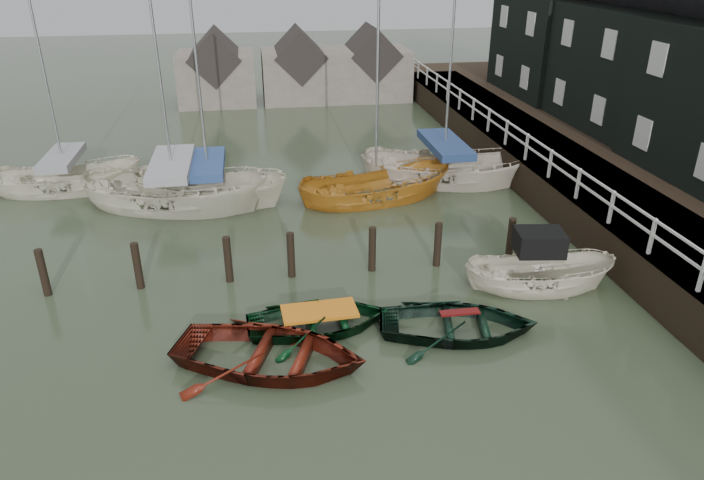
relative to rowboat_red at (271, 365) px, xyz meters
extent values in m
plane|color=#2D3823|center=(2.00, 1.24, 0.00)|extent=(120.00, 120.00, 0.00)
cube|color=black|center=(11.50, 11.24, 1.40)|extent=(3.00, 32.00, 0.20)
cube|color=silver|center=(10.00, 11.24, 2.45)|extent=(0.06, 32.00, 0.06)
cube|color=silver|center=(10.00, 11.24, 2.05)|extent=(0.06, 32.00, 0.06)
cube|color=black|center=(17.00, 11.24, 0.00)|extent=(14.00, 38.00, 1.50)
cube|color=black|center=(17.00, 13.24, 4.00)|extent=(6.00, 7.00, 5.00)
cube|color=black|center=(17.00, 20.24, 4.00)|extent=(6.40, 7.00, 5.00)
cylinder|color=black|center=(-6.00, 4.24, 0.50)|extent=(0.22, 0.22, 1.80)
cylinder|color=black|center=(-3.50, 4.24, 0.50)|extent=(0.22, 0.22, 1.80)
cylinder|color=black|center=(-1.00, 4.24, 0.50)|extent=(0.22, 0.22, 1.80)
cylinder|color=black|center=(0.80, 4.24, 0.50)|extent=(0.22, 0.22, 1.80)
cylinder|color=black|center=(3.20, 4.24, 0.50)|extent=(0.22, 0.22, 1.80)
cylinder|color=black|center=(5.20, 4.24, 0.50)|extent=(0.22, 0.22, 1.80)
cylinder|color=black|center=(7.50, 4.24, 0.50)|extent=(0.22, 0.22, 1.80)
cube|color=#665B51|center=(-2.00, 27.24, 1.50)|extent=(4.50, 4.00, 3.00)
cube|color=#282321|center=(-2.00, 27.24, 2.80)|extent=(3.18, 4.08, 3.18)
cube|color=#665B51|center=(3.00, 27.24, 1.50)|extent=(4.50, 4.00, 3.00)
cube|color=#282321|center=(3.00, 27.24, 2.80)|extent=(3.18, 4.08, 3.18)
cube|color=#665B51|center=(7.50, 27.24, 1.50)|extent=(4.50, 4.00, 3.00)
cube|color=#282321|center=(7.50, 27.24, 2.80)|extent=(3.18, 4.08, 3.18)
imported|color=#54160C|center=(0.00, 0.00, 0.00)|extent=(5.35, 4.60, 0.93)
imported|color=black|center=(1.30, 1.38, 0.00)|extent=(3.78, 2.79, 0.75)
imported|color=black|center=(4.71, 0.59, 0.00)|extent=(4.42, 3.53, 0.82)
imported|color=silver|center=(7.61, 2.41, 0.00)|extent=(4.37, 2.17, 1.62)
cube|color=black|center=(7.61, 2.61, 1.37)|extent=(1.43, 1.18, 0.65)
imported|color=beige|center=(-3.06, 10.36, 0.00)|extent=(7.64, 4.72, 2.77)
cylinder|color=#B2B2B7|center=(-3.06, 10.36, 5.31)|extent=(0.10, 0.10, 7.58)
cube|color=#959499|center=(-3.06, 10.36, 1.64)|extent=(4.19, 2.55, 0.30)
imported|color=silver|center=(-1.82, 10.79, 0.00)|extent=(6.65, 4.57, 2.40)
cylinder|color=#B2B2B7|center=(-1.82, 10.79, 5.61)|extent=(0.10, 0.10, 8.57)
cube|color=navy|center=(-1.82, 10.79, 1.44)|extent=(3.64, 2.47, 0.30)
imported|color=#B97722|center=(4.42, 9.94, 0.00)|extent=(6.38, 3.27, 2.35)
cylinder|color=#B2B2B7|center=(4.42, 9.94, 5.54)|extent=(0.10, 0.10, 8.49)
imported|color=beige|center=(7.53, 11.39, 0.00)|extent=(7.33, 4.78, 2.65)
cylinder|color=#B2B2B7|center=(7.53, 11.39, 6.55)|extent=(0.10, 0.10, 10.18)
cube|color=navy|center=(7.53, 11.39, 1.58)|extent=(4.02, 2.58, 0.30)
imported|color=beige|center=(-7.46, 12.77, 0.00)|extent=(5.80, 2.20, 2.24)
cylinder|color=#B2B2B7|center=(-7.46, 12.77, 4.81)|extent=(0.10, 0.10, 7.16)
cube|color=gray|center=(-7.46, 12.77, 1.35)|extent=(3.19, 1.17, 0.30)
camera|label=1|loc=(-0.03, -12.06, 8.87)|focal=32.00mm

